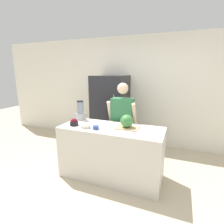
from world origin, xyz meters
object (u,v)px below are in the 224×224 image
at_px(watermelon, 127,121).
at_px(refrigerator, 110,111).
at_px(bowl_cherries, 74,122).
at_px(bowl_small_blue, 96,127).
at_px(person, 122,124).
at_px(blender, 80,111).
at_px(bowl_cream, 86,126).

bearing_deg(watermelon, refrigerator, 122.72).
height_order(bowl_cherries, bowl_small_blue, bowl_cherries).
relative_size(refrigerator, watermelon, 8.20).
distance_m(person, watermelon, 0.56).
distance_m(watermelon, blender, 0.99).
bearing_deg(bowl_small_blue, blender, 141.89).
bearing_deg(watermelon, blender, 169.58).
bearing_deg(blender, watermelon, -10.42).
height_order(refrigerator, watermelon, refrigerator).
bearing_deg(bowl_cream, bowl_cherries, 170.25).
distance_m(person, blender, 0.83).
height_order(watermelon, blender, blender).
distance_m(person, bowl_small_blue, 0.74).
xyz_separation_m(bowl_cream, bowl_small_blue, (0.19, -0.00, -0.00)).
relative_size(bowl_small_blue, blender, 0.27).
xyz_separation_m(watermelon, bowl_cherries, (-0.87, -0.19, -0.07)).
relative_size(refrigerator, bowl_small_blue, 17.56).
bearing_deg(refrigerator, bowl_cherries, -93.91).
xyz_separation_m(bowl_cherries, bowl_cream, (0.25, -0.04, -0.02)).
bearing_deg(bowl_cherries, person, 45.83).
bearing_deg(bowl_small_blue, bowl_cream, 178.68).
relative_size(bowl_cherries, blender, 0.39).
height_order(person, bowl_small_blue, person).
relative_size(bowl_cream, bowl_small_blue, 1.62).
bearing_deg(watermelon, bowl_small_blue, -151.11).
relative_size(watermelon, bowl_cream, 1.32).
relative_size(watermelon, bowl_cherries, 1.48).
bearing_deg(bowl_small_blue, bowl_cherries, 173.84).
bearing_deg(bowl_cherries, watermelon, 12.57).
distance_m(refrigerator, bowl_cherries, 1.40).
xyz_separation_m(refrigerator, bowl_cream, (0.15, -1.44, 0.08)).
xyz_separation_m(refrigerator, blender, (-0.20, -1.02, 0.21)).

